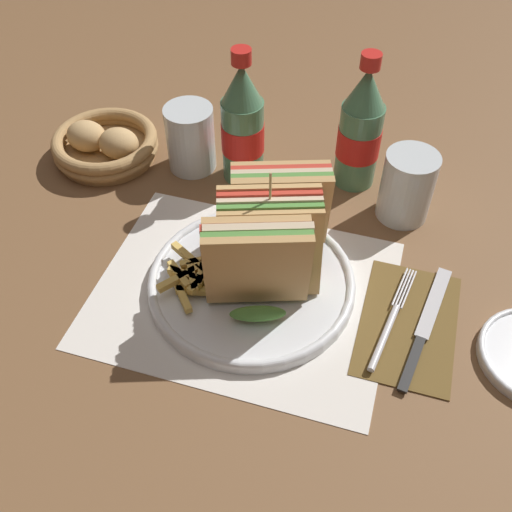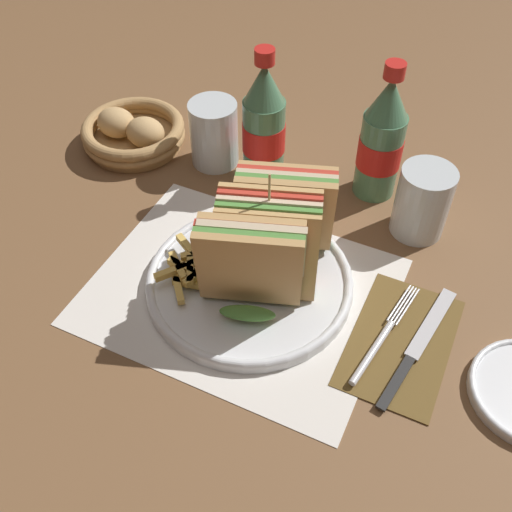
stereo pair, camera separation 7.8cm
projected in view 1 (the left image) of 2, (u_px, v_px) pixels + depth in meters
The scene contains 13 objects.
ground_plane at pixel (242, 297), 0.79m from camera, with size 4.00×4.00×0.00m, color brown.
placemat at pixel (246, 293), 0.79m from camera, with size 0.38×0.30×0.00m.
plate_main at pixel (252, 282), 0.79m from camera, with size 0.27×0.27×0.02m.
club_sandwich at pixel (269, 236), 0.75m from camera, with size 0.15×0.22×0.17m.
fries_pile at pixel (195, 277), 0.77m from camera, with size 0.11×0.10×0.02m.
napkin at pixel (408, 324), 0.76m from camera, with size 0.12×0.19×0.00m.
fork at pixel (389, 326), 0.74m from camera, with size 0.04×0.17×0.01m.
knife at pixel (425, 327), 0.75m from camera, with size 0.05×0.21×0.00m.
coke_bottle_near at pixel (243, 126), 0.89m from camera, with size 0.07×0.07×0.22m.
coke_bottle_far at pixel (360, 131), 0.88m from camera, with size 0.07×0.07×0.22m.
glass_near at pixel (407, 186), 0.86m from camera, with size 0.08×0.08×0.11m.
glass_far at pixel (191, 142), 0.94m from camera, with size 0.08×0.08×0.11m.
bread_basket at pixel (105, 144), 0.97m from camera, with size 0.17×0.17×0.06m.
Camera 1 is at (0.16, -0.47, 0.61)m, focal length 42.00 mm.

